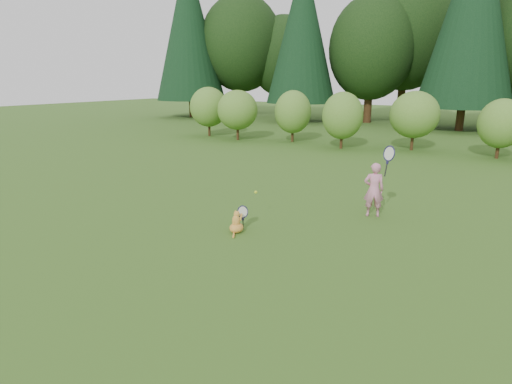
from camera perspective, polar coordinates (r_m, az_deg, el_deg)
The scene contains 6 objects.
ground at distance 9.74m, azimuth -3.42°, elevation -4.87°, with size 100.00×100.00×0.00m, color #2E5217.
shrub_row at distance 21.31m, azimuth 16.64°, elevation 9.15°, with size 28.00×3.00×2.80m, color #4B7825, non-canonical shape.
woodland_backdrop at distance 31.31m, azimuth 22.41°, elevation 21.52°, with size 48.00×10.00×15.00m, color black, non-canonical shape.
child at distance 10.78m, azimuth 15.50°, elevation 0.44°, with size 0.80×0.55×2.00m.
cat at distance 9.43m, azimuth -2.59°, elevation -3.87°, with size 0.38×0.71×0.69m.
tennis_ball at distance 10.21m, azimuth -0.03°, elevation -0.02°, with size 0.07×0.07×0.07m.
Camera 1 is at (5.15, -7.59, 3.27)m, focal length 30.00 mm.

